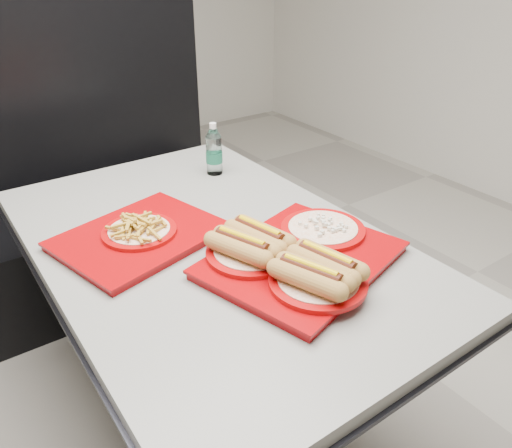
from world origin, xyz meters
TOP-DOWN VIEW (x-y plane):
  - ground at (0.00, 0.00)m, footprint 6.00×6.00m
  - diner_table at (0.00, 0.00)m, footprint 0.92×1.42m
  - booth_bench at (0.00, 1.09)m, footprint 1.30×0.57m
  - tray_near at (0.11, -0.26)m, footprint 0.58×0.51m
  - tray_far at (-0.17, 0.11)m, footprint 0.51×0.44m
  - water_bottle at (0.27, 0.41)m, footprint 0.06×0.06m

SIDE VIEW (x-z plane):
  - ground at x=0.00m, z-range 0.00..0.00m
  - booth_bench at x=0.00m, z-range -0.27..1.08m
  - diner_table at x=0.00m, z-range 0.21..0.96m
  - tray_far at x=-0.17m, z-range 0.73..0.82m
  - tray_near at x=0.11m, z-range 0.74..0.84m
  - water_bottle at x=0.27m, z-range 0.74..0.93m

